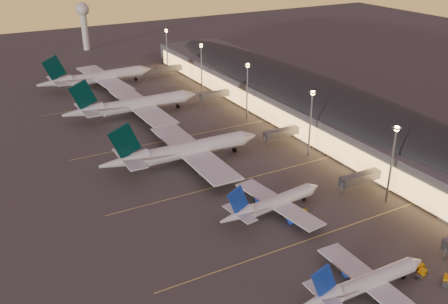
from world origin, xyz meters
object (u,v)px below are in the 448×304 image
Objects in this scene: radar_tower at (84,18)px; baggage_tug_b at (447,280)px; airliner_narrow_north at (273,204)px; airliner_wide_far at (98,78)px; baggage_tug_a at (421,274)px; baggage_tug_c at (301,212)px; airliner_wide_near at (184,151)px; airliner_narrow_south at (365,283)px; airliner_wide_mid at (134,105)px; baggage_tug_d at (417,266)px.

radar_tower is 7.26× the size of baggage_tug_b.
airliner_narrow_north is 0.60× the size of airliner_wide_far.
baggage_tug_a is 1.08× the size of baggage_tug_c.
airliner_wide_near is 110.32m from airliner_wide_far.
airliner_wide_near reaches higher than baggage_tug_a.
radar_tower is at bearing 122.13° from baggage_tug_c.
airliner_wide_far is 96.29m from radar_tower.
radar_tower is at bearing 88.61° from airliner_narrow_south.
baggage_tug_a is (23.49, -145.09, -4.75)m from airliner_wide_mid.
baggage_tug_b is at bearing -88.12° from radar_tower.
radar_tower is 8.17× the size of baggage_tug_c.
airliner_wide_near is 91.43m from baggage_tug_a.
airliner_narrow_south reaches higher than baggage_tug_b.
airliner_wide_mid is 1.98× the size of radar_tower.
airliner_wide_far is at bearing 90.30° from airliner_wide_mid.
airliner_wide_far is at bearing 92.97° from airliner_narrow_south.
radar_tower is 289.57m from baggage_tug_d.
airliner_wide_mid is 16.13× the size of baggage_tug_c.
baggage_tug_c is at bearing 74.14° from baggage_tug_b.
baggage_tug_c is at bearing -70.97° from airliner_wide_near.
airliner_narrow_north is 9.17× the size of baggage_tug_d.
baggage_tug_a is at bearing -87.45° from airliner_wide_far.
airliner_wide_mid is at bearing -93.07° from airliner_wide_far.
airliner_narrow_south is at bearing -92.52° from airliner_wide_far.
airliner_wide_near reaches higher than airliner_narrow_south.
radar_tower is at bearing 82.05° from airliner_wide_mid.
airliner_narrow_south is 1.14× the size of radar_tower.
radar_tower is at bearing 85.22° from airliner_wide_near.
baggage_tug_c is (16.59, -49.22, -4.61)m from airliner_wide_near.
radar_tower is 7.76× the size of baggage_tug_d.
airliner_wide_mid reaches higher than airliner_narrow_south.
airliner_narrow_north is 0.60× the size of airliner_wide_mid.
airliner_wide_mid reaches higher than baggage_tug_b.
airliner_wide_mid is 15.33× the size of baggage_tug_d.
airliner_narrow_south is 8.26× the size of baggage_tug_b.
radar_tower reaches higher than airliner_wide_near.
baggage_tug_a is (16.09, -42.72, -3.00)m from airliner_narrow_north.
airliner_narrow_south is 0.96× the size of airliner_narrow_north.
airliner_wide_far is (-8.83, 155.49, 1.74)m from airliner_narrow_north.
baggage_tug_d is at bearing 3.64° from airliner_narrow_south.
airliner_wide_near is 57.20m from airliner_wide_mid.
radar_tower is (9.78, 248.50, 18.33)m from airliner_narrow_north.
airliner_wide_near is 14.82× the size of baggage_tug_d.
airliner_narrow_north is 0.62× the size of airliner_wide_near.
baggage_tug_d is (1.28, 2.53, -0.00)m from baggage_tug_a.
baggage_tug_a is at bearing -76.06° from airliner_narrow_north.
baggage_tug_a is at bearing 93.99° from baggage_tug_b.
airliner_narrow_north is at bearing 91.54° from baggage_tug_a.
airliner_narrow_south reaches higher than baggage_tug_c.
airliner_narrow_south reaches higher than baggage_tug_a.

